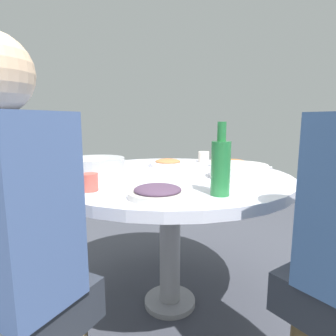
{
  "coord_description": "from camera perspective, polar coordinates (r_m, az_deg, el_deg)",
  "views": [
    {
      "loc": [
        -0.6,
        1.32,
        1.02
      ],
      "look_at": [
        -0.01,
        0.04,
        0.78
      ],
      "focal_mm": 30.21,
      "sensor_mm": 36.0,
      "label": 1
    }
  ],
  "objects": [
    {
      "name": "ground",
      "position": [
        1.77,
        0.38,
        -25.65
      ],
      "size": [
        8.0,
        8.0,
        0.0
      ],
      "primitive_type": "plane",
      "color": "#3F424C"
    },
    {
      "name": "round_dining_table",
      "position": [
        1.49,
        0.41,
        -4.38
      ],
      "size": [
        1.24,
        1.24,
        0.75
      ],
      "color": "#99999E",
      "rests_on": "ground"
    },
    {
      "name": "rice_bowl",
      "position": [
        1.47,
        -14.43,
        0.3
      ],
      "size": [
        0.29,
        0.29,
        0.1
      ],
      "color": "#B2B5BA",
      "rests_on": "round_dining_table"
    },
    {
      "name": "soup_bowl",
      "position": [
        1.42,
        14.04,
        -0.66
      ],
      "size": [
        0.3,
        0.28,
        0.07
      ],
      "color": "white",
      "rests_on": "round_dining_table"
    },
    {
      "name": "dish_eggplant",
      "position": [
        1.03,
        -2.11,
        -4.87
      ],
      "size": [
        0.22,
        0.22,
        0.05
      ],
      "color": "silver",
      "rests_on": "round_dining_table"
    },
    {
      "name": "dish_stirfry",
      "position": [
        1.78,
        13.12,
        0.94
      ],
      "size": [
        0.21,
        0.21,
        0.04
      ],
      "color": "silver",
      "rests_on": "round_dining_table"
    },
    {
      "name": "dish_tofu_braise",
      "position": [
        1.73,
        -0.02,
        1.01
      ],
      "size": [
        0.23,
        0.23,
        0.04
      ],
      "color": "silver",
      "rests_on": "round_dining_table"
    },
    {
      "name": "green_bottle",
      "position": [
        1.06,
        10.58,
        0.37
      ],
      "size": [
        0.07,
        0.07,
        0.27
      ],
      "color": "#267A3B",
      "rests_on": "round_dining_table"
    },
    {
      "name": "tea_cup_near",
      "position": [
        1.16,
        -15.58,
        -2.79
      ],
      "size": [
        0.07,
        0.07,
        0.07
      ],
      "primitive_type": "cylinder",
      "color": "#C85649",
      "rests_on": "round_dining_table"
    },
    {
      "name": "tea_cup_far",
      "position": [
        1.92,
        7.21,
        2.26
      ],
      "size": [
        0.07,
        0.07,
        0.07
      ],
      "primitive_type": "cylinder",
      "color": "beige",
      "rests_on": "round_dining_table"
    },
    {
      "name": "tea_cup_side",
      "position": [
        1.71,
        -14.33,
        0.98
      ],
      "size": [
        0.07,
        0.07,
        0.06
      ],
      "primitive_type": "cylinder",
      "color": "white",
      "rests_on": "round_dining_table"
    },
    {
      "name": "diner_left",
      "position": [
        0.81,
        -30.03,
        -9.02
      ],
      "size": [
        0.35,
        0.36,
        0.76
      ],
      "color": "#2D333D",
      "rests_on": "stool_for_diner_left"
    }
  ]
}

